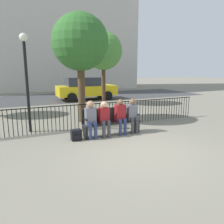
% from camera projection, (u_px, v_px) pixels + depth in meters
% --- Properties ---
extents(ground_plane, '(80.00, 80.00, 0.00)m').
position_uv_depth(ground_plane, '(137.00, 152.00, 6.02)').
color(ground_plane, gray).
extents(park_bench, '(2.03, 0.45, 0.92)m').
position_uv_depth(park_bench, '(111.00, 120.00, 7.51)').
color(park_bench, black).
rests_on(park_bench, ground).
extents(seated_person_0, '(0.34, 0.39, 1.24)m').
position_uv_depth(seated_person_0, '(91.00, 117.00, 7.05)').
color(seated_person_0, navy).
rests_on(seated_person_0, ground).
extents(seated_person_1, '(0.34, 0.39, 1.19)m').
position_uv_depth(seated_person_1, '(104.00, 117.00, 7.24)').
color(seated_person_1, '#3D3D42').
rests_on(seated_person_1, ground).
extents(seated_person_2, '(0.34, 0.39, 1.22)m').
position_uv_depth(seated_person_2, '(121.00, 115.00, 7.48)').
color(seated_person_2, navy).
rests_on(seated_person_2, ground).
extents(seated_person_3, '(0.34, 0.39, 1.21)m').
position_uv_depth(seated_person_3, '(133.00, 114.00, 7.67)').
color(seated_person_3, '#3D3D42').
rests_on(seated_person_3, ground).
extents(backpack, '(0.32, 0.27, 0.35)m').
position_uv_depth(backpack, '(76.00, 135.00, 6.94)').
color(backpack, black).
rests_on(backpack, ground).
extents(fence_railing, '(9.01, 0.03, 0.95)m').
position_uv_depth(fence_railing, '(100.00, 113.00, 8.44)').
color(fence_railing, black).
rests_on(fence_railing, ground).
extents(tree_0, '(2.30, 2.30, 4.45)m').
position_uv_depth(tree_0, '(103.00, 51.00, 13.24)').
color(tree_0, '#422D1E').
rests_on(tree_0, ground).
extents(tree_2, '(2.30, 2.30, 4.43)m').
position_uv_depth(tree_2, '(80.00, 43.00, 8.77)').
color(tree_2, '#4C3823').
rests_on(tree_2, ground).
extents(lamp_post, '(0.28, 0.28, 3.41)m').
position_uv_depth(lamp_post, '(26.00, 68.00, 7.45)').
color(lamp_post, black).
rests_on(lamp_post, ground).
extents(street_surface, '(24.00, 6.00, 0.01)m').
position_uv_depth(street_surface, '(57.00, 98.00, 16.75)').
color(street_surface, '#3D3D3F').
rests_on(street_surface, ground).
extents(parked_car_0, '(4.20, 1.94, 1.62)m').
position_uv_depth(parked_car_0, '(85.00, 88.00, 15.76)').
color(parked_car_0, yellow).
rests_on(parked_car_0, ground).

